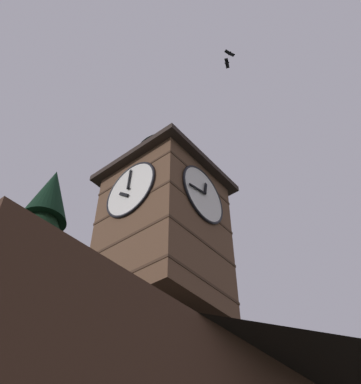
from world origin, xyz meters
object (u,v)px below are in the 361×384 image
Objects in this scene: moon at (21,369)px; flying_bird_high at (230,53)px; clock_tower at (164,224)px; flying_bird_low at (227,63)px; pine_tree_behind at (3,366)px.

moon is 2.69× the size of flying_bird_high.
moon is (-11.94, -27.57, 4.27)m from clock_tower.
flying_bird_low is (2.19, 0.91, -4.79)m from flying_bird_high.
flying_bird_high is (10.80, 30.90, 6.52)m from moon.
flying_bird_high is at bearing 106.54° from pine_tree_behind.
flying_bird_low is (1.06, 4.24, 6.00)m from clock_tower.
pine_tree_behind is 18.24m from flying_bird_high.
moon is 33.38m from flying_bird_high.
flying_bird_low is at bearing 75.98° from clock_tower.
clock_tower reaches higher than moon.
flying_bird_high reaches higher than flying_bird_low.
clock_tower is 18.71× the size of flying_bird_low.
flying_bird_low is (13.00, 31.81, 1.73)m from moon.
pine_tree_behind is 26.89m from moon.
flying_bird_high is (-1.14, 3.33, 10.79)m from clock_tower.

